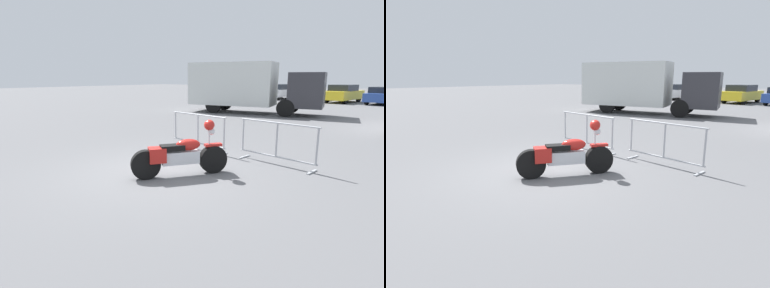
# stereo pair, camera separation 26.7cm
# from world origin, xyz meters

# --- Properties ---
(ground_plane) EXTENTS (120.00, 120.00, 0.00)m
(ground_plane) POSITION_xyz_m (0.00, 0.00, 0.00)
(ground_plane) COLOR #5B5B5E
(motorcycle) EXTENTS (1.34, 1.90, 1.22)m
(motorcycle) POSITION_xyz_m (0.60, 0.09, 0.47)
(motorcycle) COLOR black
(motorcycle) RESTS_ON ground
(crowd_barrier_near) EXTENTS (2.11, 0.64, 1.07)m
(crowd_barrier_near) POSITION_xyz_m (-0.65, 2.26, 0.55)
(crowd_barrier_near) COLOR #9EA0A5
(crowd_barrier_near) RESTS_ON ground
(crowd_barrier_far) EXTENTS (2.11, 0.64, 1.07)m
(crowd_barrier_far) POSITION_xyz_m (1.84, 2.26, 0.55)
(crowd_barrier_far) COLOR #9EA0A5
(crowd_barrier_far) RESTS_ON ground
(box_truck) EXTENTS (8.01, 3.96, 2.98)m
(box_truck) POSITION_xyz_m (-4.27, 11.49, 1.64)
(box_truck) COLOR silver
(box_truck) RESTS_ON ground
(parked_car_tan) EXTENTS (2.41, 4.64, 1.50)m
(parked_car_tan) POSITION_xyz_m (-10.43, 23.58, 0.76)
(parked_car_tan) COLOR tan
(parked_car_tan) RESTS_ON ground
(parked_car_silver) EXTENTS (2.32, 4.47, 1.45)m
(parked_car_silver) POSITION_xyz_m (-7.53, 23.80, 0.73)
(parked_car_silver) COLOR #B7BABF
(parked_car_silver) RESTS_ON ground
(parked_car_white) EXTENTS (2.27, 4.36, 1.41)m
(parked_car_white) POSITION_xyz_m (-4.64, 23.18, 0.72)
(parked_car_white) COLOR white
(parked_car_white) RESTS_ON ground
(parked_car_yellow) EXTENTS (2.41, 4.62, 1.50)m
(parked_car_yellow) POSITION_xyz_m (-1.74, 23.48, 0.76)
(parked_car_yellow) COLOR yellow
(parked_car_yellow) RESTS_ON ground
(parked_car_blue) EXTENTS (2.20, 4.23, 1.37)m
(parked_car_blue) POSITION_xyz_m (1.16, 23.43, 0.70)
(parked_car_blue) COLOR #284799
(parked_car_blue) RESTS_ON ground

